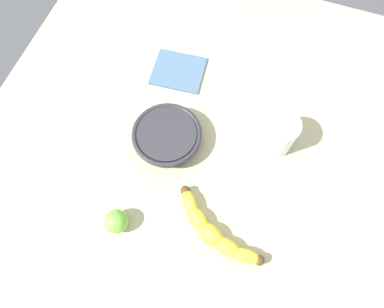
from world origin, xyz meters
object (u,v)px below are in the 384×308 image
object	(u,v)px
smoothie_glass	(278,134)
ceramic_bowl	(167,136)
banana	(214,232)
lime_fruit	(116,221)

from	to	relation	value
smoothie_glass	ceramic_bowl	size ratio (longest dim) A/B	0.59
ceramic_bowl	smoothie_glass	bearing A→B (deg)	-71.40
banana	smoothie_glass	xyz separation A→B (cm)	(24.99, -6.85, 2.54)
smoothie_glass	lime_fruit	distance (cm)	40.11
banana	lime_fruit	bearing A→B (deg)	-141.74
smoothie_glass	ceramic_bowl	xyz separation A→B (cm)	(-7.98, 23.71, -1.84)
ceramic_bowl	lime_fruit	world-z (taller)	lime_fruit
lime_fruit	smoothie_glass	bearing A→B (deg)	-41.94
smoothie_glass	ceramic_bowl	distance (cm)	25.09
smoothie_glass	lime_fruit	world-z (taller)	smoothie_glass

